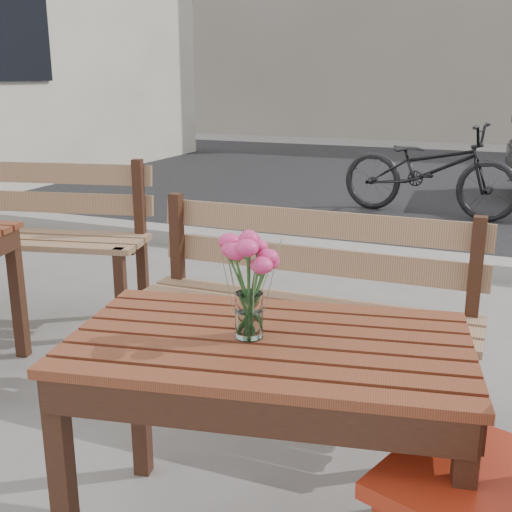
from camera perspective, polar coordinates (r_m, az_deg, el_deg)
The scene contains 6 objects.
street at distance 6.85m, azimuth 17.13°, elevation 3.80°, with size 30.00×8.12×0.12m.
main_table at distance 1.83m, azimuth 1.13°, elevation -10.51°, with size 1.20×0.84×0.68m.
main_bench at distance 2.67m, azimuth 4.60°, elevation -2.57°, with size 1.43×0.44×0.88m.
main_vase at distance 1.72m, azimuth -0.63°, elevation -1.42°, with size 0.16×0.16×0.30m.
second_bench at distance 3.95m, azimuth -20.20°, elevation 3.09°, with size 1.58×0.78×0.94m.
bicycle at distance 6.69m, azimuth 15.12°, elevation 7.47°, with size 0.62×1.77×0.93m, color black.
Camera 1 is at (0.58, -1.63, 1.38)m, focal length 45.00 mm.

